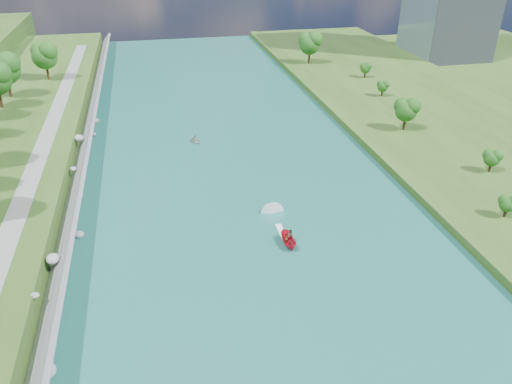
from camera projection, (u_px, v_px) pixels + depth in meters
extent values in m
plane|color=#2D5119|center=(262.00, 256.00, 67.20)|extent=(260.00, 260.00, 0.00)
cube|color=#185C57|center=(236.00, 187.00, 84.28)|extent=(55.00, 240.00, 0.10)
cube|color=#2D5119|center=(496.00, 157.00, 93.27)|extent=(44.00, 240.00, 1.50)
cube|color=slate|center=(74.00, 194.00, 78.57)|extent=(3.54, 236.00, 4.05)
ellipsoid|color=gray|center=(46.00, 371.00, 48.65)|extent=(1.89, 1.98, 1.40)
ellipsoid|color=gray|center=(35.00, 295.00, 55.17)|extent=(1.08, 0.91, 0.61)
ellipsoid|color=gray|center=(53.00, 259.00, 62.01)|extent=(1.63, 1.84, 1.18)
ellipsoid|color=gray|center=(79.00, 234.00, 70.94)|extent=(1.41, 1.38, 0.97)
ellipsoid|color=gray|center=(77.00, 194.00, 78.81)|extent=(1.66, 1.67, 1.25)
ellipsoid|color=gray|center=(73.00, 169.00, 85.07)|extent=(1.05, 1.14, 0.73)
ellipsoid|color=gray|center=(78.00, 138.00, 95.58)|extent=(1.90, 1.81, 1.21)
ellipsoid|color=gray|center=(94.00, 134.00, 103.15)|extent=(0.99, 1.07, 0.66)
ellipsoid|color=gray|center=(96.00, 121.00, 110.62)|extent=(1.60, 1.63, 1.09)
cube|color=gray|center=(27.00, 188.00, 76.47)|extent=(3.00, 200.00, 0.10)
ellipsoid|color=#195316|center=(5.00, 71.00, 112.93)|extent=(7.28, 7.28, 12.14)
ellipsoid|color=#195316|center=(45.00, 57.00, 125.41)|extent=(6.71, 6.71, 11.18)
ellipsoid|color=#195316|center=(507.00, 205.00, 72.03)|extent=(2.51, 2.51, 4.18)
ellipsoid|color=#195316|center=(492.00, 159.00, 84.78)|extent=(2.95, 2.95, 4.91)
ellipsoid|color=#195316|center=(406.00, 111.00, 101.09)|extent=(4.80, 4.80, 7.99)
ellipsoid|color=#195316|center=(383.00, 87.00, 121.18)|extent=(2.82, 2.82, 4.70)
ellipsoid|color=#195316|center=(365.00, 69.00, 135.42)|extent=(2.91, 2.91, 4.84)
ellipsoid|color=#195316|center=(310.00, 45.00, 147.26)|extent=(6.55, 6.55, 10.92)
imported|color=red|center=(288.00, 240.00, 68.83)|extent=(1.78, 4.23, 1.61)
imported|color=#66605B|center=(286.00, 240.00, 68.22)|extent=(0.70, 0.54, 1.72)
imported|color=#66605B|center=(291.00, 235.00, 69.16)|extent=(1.07, 1.04, 1.73)
cube|color=white|center=(282.00, 233.00, 71.77)|extent=(0.90, 5.00, 0.06)
imported|color=#9CA0A4|center=(195.00, 141.00, 100.73)|extent=(3.04, 3.61, 0.64)
imported|color=#66605B|center=(195.00, 138.00, 100.47)|extent=(0.67, 0.51, 1.24)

